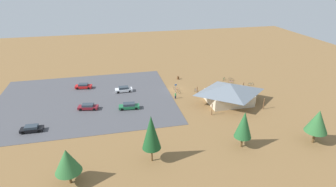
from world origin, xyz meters
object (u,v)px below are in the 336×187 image
object	(u,v)px
bicycle_orange_lone_east	(178,92)
bicycle_white_back_row	(217,88)
pine_far_west	(244,125)
visitor_near_lot	(175,95)
car_black_end_stall	(32,129)
bicycle_silver_near_porch	(237,87)
trash_bin	(178,78)
bicycle_purple_yard_left	(231,82)
bicycle_teal_front_row	(251,84)
car_red_second_row	(83,86)
bicycle_black_trailside	(231,79)
pine_west	(67,161)
lot_sign	(176,87)
bicycle_blue_edge_north	(196,91)
bicycle_red_yard_center	(176,89)
car_green_mid_lot	(129,106)
bike_pavilion	(229,92)
car_white_front_row	(124,89)
bicycle_green_yard_right	(224,79)
car_maroon_inner_stall	(88,107)
pine_far_east	(318,121)
pine_center	(151,132)

from	to	relation	value
bicycle_orange_lone_east	bicycle_white_back_row	bearing A→B (deg)	-178.64
pine_far_west	visitor_near_lot	distance (m)	24.13
bicycle_white_back_row	visitor_near_lot	bearing A→B (deg)	15.01
pine_far_west	car_black_end_stall	xyz separation A→B (m)	(38.11, -14.12, -3.85)
bicycle_silver_near_porch	trash_bin	bearing A→B (deg)	-37.54
car_black_end_stall	visitor_near_lot	size ratio (longest dim) A/B	2.64
car_black_end_stall	bicycle_purple_yard_left	bearing A→B (deg)	-162.70
bicycle_purple_yard_left	car_black_end_stall	world-z (taller)	car_black_end_stall
bicycle_teal_front_row	bicycle_purple_yard_left	bearing A→B (deg)	-32.65
bicycle_teal_front_row	visitor_near_lot	world-z (taller)	visitor_near_lot
bicycle_teal_front_row	car_red_second_row	distance (m)	46.06
bicycle_black_trailside	bicycle_white_back_row	bearing A→B (deg)	38.58
pine_west	lot_sign	bearing A→B (deg)	-128.69
bicycle_blue_edge_north	bicycle_red_yard_center	size ratio (longest dim) A/B	1.11
car_green_mid_lot	bicycle_purple_yard_left	bearing A→B (deg)	-161.81
bicycle_blue_edge_north	car_green_mid_lot	distance (m)	19.20
bike_pavilion	bicycle_red_yard_center	world-z (taller)	bike_pavilion
bicycle_orange_lone_east	visitor_near_lot	size ratio (longest dim) A/B	0.90
bicycle_silver_near_porch	bicycle_purple_yard_left	distance (m)	4.20
pine_west	car_white_front_row	bearing A→B (deg)	-108.01
pine_far_west	car_green_mid_lot	distance (m)	27.21
bicycle_blue_edge_north	car_green_mid_lot	size ratio (longest dim) A/B	0.33
bicycle_blue_edge_north	bicycle_white_back_row	xyz separation A→B (m)	(-6.01, -0.61, 0.01)
bicycle_blue_edge_north	car_black_end_stall	size ratio (longest dim) A/B	0.37
bicycle_white_back_row	visitor_near_lot	size ratio (longest dim) A/B	0.87
bicycle_teal_front_row	bicycle_blue_edge_north	xyz separation A→B (m)	(16.26, 1.00, -0.01)
car_black_end_stall	visitor_near_lot	distance (m)	32.88
pine_far_west	bicycle_green_yard_right	bearing A→B (deg)	-108.26
car_maroon_inner_stall	bicycle_teal_front_row	bearing A→B (deg)	-173.39
bicycle_teal_front_row	bicycle_black_trailside	bearing A→B (deg)	-52.42
bike_pavilion	car_white_front_row	xyz separation A→B (m)	(24.20, -12.31, -2.09)
bicycle_teal_front_row	bicycle_green_yard_right	bearing A→B (deg)	-44.30
bicycle_red_yard_center	car_red_second_row	distance (m)	25.14
lot_sign	bicycle_purple_yard_left	size ratio (longest dim) A/B	1.51
pine_far_east	bicycle_black_trailside	bearing A→B (deg)	-88.18
lot_sign	bicycle_white_back_row	size ratio (longest dim) A/B	1.53
car_maroon_inner_stall	car_white_front_row	world-z (taller)	car_white_front_row
bike_pavilion	bicycle_green_yard_right	bearing A→B (deg)	-109.49
lot_sign	car_black_end_stall	world-z (taller)	lot_sign
bike_pavilion	car_green_mid_lot	world-z (taller)	bike_pavilion
pine_far_west	bicycle_green_yard_right	distance (m)	34.12
bicycle_silver_near_porch	bicycle_green_yard_right	xyz separation A→B (m)	(0.91, -6.74, 0.05)
trash_bin	pine_far_west	distance (m)	36.31
trash_bin	car_black_end_stall	world-z (taller)	car_black_end_stall
bicycle_black_trailside	car_white_front_row	xyz separation A→B (m)	(31.19, 1.41, 0.38)
pine_far_west	bicycle_silver_near_porch	distance (m)	28.22
pine_center	bicycle_red_yard_center	xyz separation A→B (m)	(-11.72, -28.81, -5.20)
pine_far_west	bicycle_black_trailside	world-z (taller)	pine_far_west
bicycle_silver_near_porch	bicycle_orange_lone_east	bearing A→B (deg)	-2.13
trash_bin	pine_center	size ratio (longest dim) A/B	0.11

